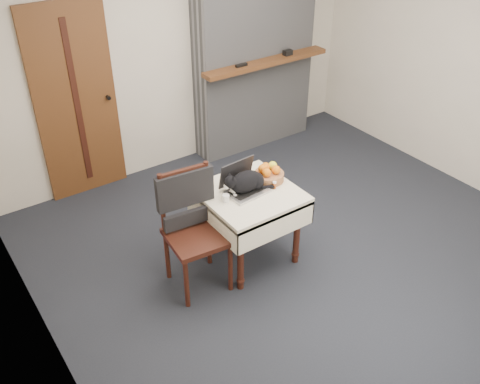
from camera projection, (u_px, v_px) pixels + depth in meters
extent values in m
plane|color=black|center=(291.00, 241.00, 5.07)|extent=(4.50, 4.50, 0.00)
cube|color=beige|center=(179.00, 51.00, 5.74)|extent=(4.50, 0.02, 2.60)
cube|color=beige|center=(19.00, 205.00, 3.29)|extent=(0.02, 4.00, 2.60)
cube|color=beige|center=(468.00, 62.00, 5.44)|extent=(0.02, 4.00, 2.60)
cube|color=brown|center=(76.00, 103.00, 5.31)|extent=(0.82, 0.05, 2.00)
cube|color=#33100E|center=(77.00, 104.00, 5.29)|extent=(0.06, 0.01, 1.70)
cylinder|color=black|center=(108.00, 97.00, 5.43)|extent=(0.04, 0.06, 0.04)
cube|color=gray|center=(254.00, 39.00, 6.06)|extent=(1.50, 0.30, 2.60)
cube|color=brown|center=(267.00, 62.00, 6.01)|extent=(1.62, 0.18, 0.05)
cube|color=black|center=(241.00, 65.00, 5.82)|extent=(0.14, 0.04, 0.03)
cube|color=black|center=(288.00, 53.00, 6.12)|extent=(0.10, 0.07, 0.06)
cylinder|color=#33100E|center=(240.00, 259.00, 4.37)|extent=(0.06, 0.06, 0.64)
sphere|color=#33100E|center=(240.00, 280.00, 4.50)|extent=(0.07, 0.07, 0.07)
cylinder|color=#33100E|center=(297.00, 233.00, 4.65)|extent=(0.06, 0.06, 0.64)
sphere|color=#33100E|center=(295.00, 254.00, 4.79)|extent=(0.07, 0.07, 0.07)
cylinder|color=#33100E|center=(202.00, 223.00, 4.78)|extent=(0.06, 0.06, 0.64)
sphere|color=#33100E|center=(203.00, 244.00, 4.91)|extent=(0.07, 0.07, 0.07)
cylinder|color=#33100E|center=(256.00, 201.00, 5.07)|extent=(0.06, 0.06, 0.64)
sphere|color=#33100E|center=(256.00, 222.00, 5.20)|extent=(0.07, 0.07, 0.07)
cube|color=#F0ECCC|center=(249.00, 195.00, 4.53)|extent=(0.78, 0.78, 0.06)
cube|color=#F0ECCC|center=(277.00, 228.00, 4.32)|extent=(0.78, 0.01, 0.22)
cube|color=#F0ECCC|center=(224.00, 186.00, 4.85)|extent=(0.78, 0.01, 0.22)
cube|color=#F0ECCC|center=(211.00, 221.00, 4.40)|extent=(0.01, 0.78, 0.22)
cube|color=#F0ECCC|center=(284.00, 191.00, 4.77)|extent=(0.01, 0.78, 0.22)
cube|color=#B7B7BC|center=(247.00, 192.00, 4.49)|extent=(0.36, 0.27, 0.02)
cube|color=black|center=(247.00, 190.00, 4.49)|extent=(0.30, 0.18, 0.00)
cube|color=black|center=(236.00, 172.00, 4.52)|extent=(0.35, 0.09, 0.24)
cube|color=#ABD4FA|center=(236.00, 172.00, 4.51)|extent=(0.32, 0.08, 0.21)
ellipsoid|color=black|center=(246.00, 182.00, 4.46)|extent=(0.31, 0.19, 0.19)
ellipsoid|color=black|center=(255.00, 181.00, 4.51)|extent=(0.16, 0.18, 0.15)
sphere|color=black|center=(230.00, 182.00, 4.38)|extent=(0.11, 0.11, 0.11)
ellipsoid|color=white|center=(227.00, 186.00, 4.37)|extent=(0.05, 0.06, 0.05)
ellipsoid|color=white|center=(233.00, 189.00, 4.43)|extent=(0.05, 0.07, 0.08)
cone|color=black|center=(233.00, 178.00, 4.33)|extent=(0.04, 0.04, 0.05)
cone|color=black|center=(229.00, 174.00, 4.37)|extent=(0.04, 0.04, 0.05)
cylinder|color=black|center=(265.00, 187.00, 4.52)|extent=(0.16, 0.09, 0.03)
sphere|color=white|center=(235.00, 196.00, 4.43)|extent=(0.04, 0.04, 0.04)
sphere|color=white|center=(231.00, 192.00, 4.48)|extent=(0.04, 0.04, 0.04)
cylinder|color=white|center=(226.00, 198.00, 4.37)|extent=(0.06, 0.06, 0.07)
cylinder|color=#A34314|center=(274.00, 186.00, 4.54)|extent=(0.03, 0.03, 0.05)
cylinder|color=white|center=(275.00, 182.00, 4.52)|extent=(0.03, 0.03, 0.01)
cylinder|color=#AB6B45|center=(269.00, 176.00, 4.65)|extent=(0.26, 0.26, 0.07)
sphere|color=orange|center=(267.00, 173.00, 4.56)|extent=(0.08, 0.08, 0.08)
sphere|color=orange|center=(276.00, 170.00, 4.60)|extent=(0.08, 0.08, 0.08)
sphere|color=orange|center=(266.00, 167.00, 4.64)|extent=(0.08, 0.08, 0.08)
sphere|color=yellow|center=(273.00, 166.00, 4.66)|extent=(0.08, 0.08, 0.08)
sphere|color=orange|center=(262.00, 169.00, 4.62)|extent=(0.08, 0.08, 0.08)
cube|color=black|center=(262.00, 183.00, 4.62)|extent=(0.13, 0.03, 0.01)
cube|color=#33100E|center=(197.00, 237.00, 4.32)|extent=(0.51, 0.51, 0.04)
cylinder|color=#33100E|center=(186.00, 283.00, 4.23)|extent=(0.04, 0.04, 0.49)
cylinder|color=#33100E|center=(230.00, 267.00, 4.39)|extent=(0.04, 0.04, 0.49)
cylinder|color=#33100E|center=(167.00, 255.00, 4.52)|extent=(0.04, 0.04, 0.49)
cylinder|color=#33100E|center=(209.00, 241.00, 4.68)|extent=(0.04, 0.04, 0.49)
cylinder|color=#33100E|center=(162.00, 204.00, 4.23)|extent=(0.04, 0.04, 0.55)
cylinder|color=#33100E|center=(207.00, 191.00, 4.40)|extent=(0.04, 0.04, 0.55)
cube|color=#33100E|center=(184.00, 186.00, 4.25)|extent=(0.40, 0.07, 0.31)
cube|color=black|center=(185.00, 189.00, 4.26)|extent=(0.49, 0.11, 0.31)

